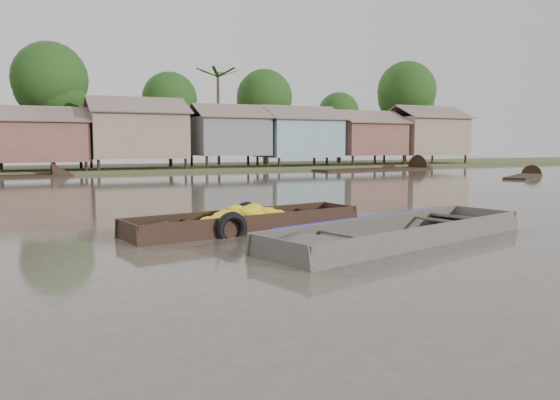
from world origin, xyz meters
name	(u,v)px	position (x,y,z in m)	size (l,w,h in m)	color
ground	(263,240)	(0.00, 0.00, 0.00)	(120.00, 120.00, 0.00)	#4B4239
riverbank	(138,130)	(3.03, 31.86, 3.07)	(120.00, 12.47, 10.22)	#384723
banana_boat	(244,222)	(0.11, 1.47, 0.18)	(6.23, 2.55, 0.86)	black
viewer_boat	(400,238)	(2.70, -1.28, 0.05)	(7.27, 3.69, 0.57)	#453F3A
distant_boats	(257,175)	(9.37, 23.36, -0.05)	(45.72, 15.94, 0.35)	black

